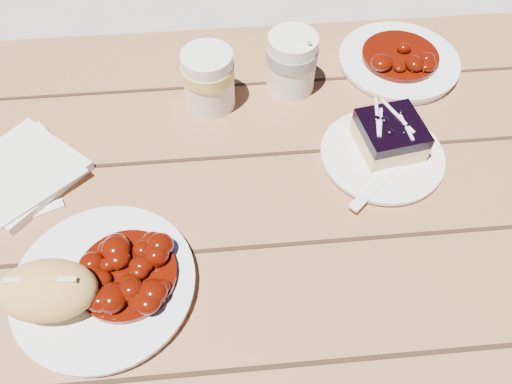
{
  "coord_description": "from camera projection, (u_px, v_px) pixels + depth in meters",
  "views": [
    {
      "loc": [
        -0.23,
        -0.41,
        1.34
      ],
      "look_at": [
        -0.2,
        -0.03,
        0.81
      ],
      "focal_mm": 35.0,
      "sensor_mm": 36.0,
      "label": 1
    }
  ],
  "objects": [
    {
      "name": "ground",
      "position": [
        328.0,
        353.0,
        1.34
      ],
      "size": [
        60.0,
        60.0,
        0.0
      ],
      "primitive_type": "plane",
      "color": "#A6A096",
      "rests_on": "ground"
    },
    {
      "name": "picnic_table",
      "position": [
        368.0,
        244.0,
        0.86
      ],
      "size": [
        2.0,
        1.55,
        0.75
      ],
      "color": "brown",
      "rests_on": "ground"
    },
    {
      "name": "main_plate",
      "position": [
        105.0,
        285.0,
        0.63
      ],
      "size": [
        0.22,
        0.22,
        0.02
      ],
      "primitive_type": "cylinder",
      "color": "white",
      "rests_on": "picnic_table"
    },
    {
      "name": "goulash_stew",
      "position": [
        124.0,
        269.0,
        0.61
      ],
      "size": [
        0.13,
        0.13,
        0.04
      ],
      "primitive_type": null,
      "color": "#530C02",
      "rests_on": "main_plate"
    },
    {
      "name": "bread_roll",
      "position": [
        48.0,
        290.0,
        0.58
      ],
      "size": [
        0.12,
        0.09,
        0.06
      ],
      "primitive_type": "ellipsoid",
      "rotation": [
        0.0,
        0.0,
        -0.07
      ],
      "color": "#E1AC56",
      "rests_on": "main_plate"
    },
    {
      "name": "dessert_plate",
      "position": [
        382.0,
        156.0,
        0.76
      ],
      "size": [
        0.18,
        0.18,
        0.01
      ],
      "primitive_type": "cylinder",
      "color": "white",
      "rests_on": "picnic_table"
    },
    {
      "name": "blueberry_cake",
      "position": [
        390.0,
        135.0,
        0.74
      ],
      "size": [
        0.1,
        0.1,
        0.05
      ],
      "rotation": [
        0.0,
        0.0,
        0.16
      ],
      "color": "#FADA88",
      "rests_on": "dessert_plate"
    },
    {
      "name": "fork_dessert",
      "position": [
        378.0,
        183.0,
        0.72
      ],
      "size": [
        0.14,
        0.13,
        0.0
      ],
      "primitive_type": null,
      "rotation": [
        0.0,
        0.0,
        -0.83
      ],
      "color": "white",
      "rests_on": "dessert_plate"
    },
    {
      "name": "coffee_cup",
      "position": [
        292.0,
        63.0,
        0.82
      ],
      "size": [
        0.08,
        0.08,
        0.1
      ],
      "primitive_type": "cylinder",
      "color": "white",
      "rests_on": "picnic_table"
    },
    {
      "name": "napkin_stack",
      "position": [
        21.0,
        172.0,
        0.74
      ],
      "size": [
        0.21,
        0.21,
        0.01
      ],
      "primitive_type": "cube",
      "rotation": [
        0.0,
        0.0,
        0.83
      ],
      "color": "white",
      "rests_on": "picnic_table"
    },
    {
      "name": "fork_table",
      "position": [
        19.0,
        219.0,
        0.69
      ],
      "size": [
        0.16,
        0.08,
        0.0
      ],
      "primitive_type": null,
      "rotation": [
        0.0,
        0.0,
        1.95
      ],
      "color": "white",
      "rests_on": "picnic_table"
    },
    {
      "name": "second_plate",
      "position": [
        398.0,
        62.0,
        0.88
      ],
      "size": [
        0.2,
        0.2,
        0.02
      ],
      "primitive_type": "cylinder",
      "color": "white",
      "rests_on": "picnic_table"
    },
    {
      "name": "second_stew",
      "position": [
        402.0,
        49.0,
        0.86
      ],
      "size": [
        0.13,
        0.13,
        0.04
      ],
      "primitive_type": null,
      "color": "#530C02",
      "rests_on": "second_plate"
    },
    {
      "name": "second_cup",
      "position": [
        209.0,
        80.0,
        0.79
      ],
      "size": [
        0.08,
        0.08,
        0.1
      ],
      "primitive_type": "cylinder",
      "color": "white",
      "rests_on": "picnic_table"
    }
  ]
}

